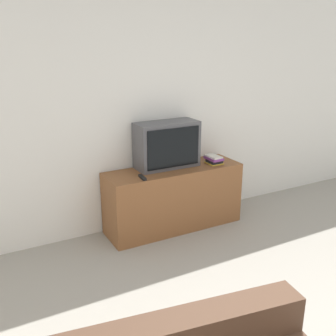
{
  "coord_description": "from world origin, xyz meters",
  "views": [
    {
      "loc": [
        -1.73,
        -0.78,
        2.01
      ],
      "look_at": [
        -0.06,
        2.31,
        0.87
      ],
      "focal_mm": 42.0,
      "sensor_mm": 36.0,
      "label": 1
    }
  ],
  "objects_px": {
    "book_stack": "(214,160)",
    "remote_on_stand": "(142,177)",
    "tv_stand": "(174,198)",
    "television": "(167,145)"
  },
  "relations": [
    {
      "from": "book_stack",
      "to": "remote_on_stand",
      "type": "distance_m",
      "value": 0.92
    },
    {
      "from": "tv_stand",
      "to": "book_stack",
      "type": "relative_size",
      "value": 7.28
    },
    {
      "from": "book_stack",
      "to": "remote_on_stand",
      "type": "height_order",
      "value": "book_stack"
    },
    {
      "from": "television",
      "to": "book_stack",
      "type": "bearing_deg",
      "value": -16.39
    },
    {
      "from": "book_stack",
      "to": "tv_stand",
      "type": "bearing_deg",
      "value": 171.88
    },
    {
      "from": "television",
      "to": "book_stack",
      "type": "height_order",
      "value": "television"
    },
    {
      "from": "tv_stand",
      "to": "remote_on_stand",
      "type": "relative_size",
      "value": 9.67
    },
    {
      "from": "remote_on_stand",
      "to": "television",
      "type": "bearing_deg",
      "value": 29.22
    },
    {
      "from": "tv_stand",
      "to": "book_stack",
      "type": "xyz_separation_m",
      "value": [
        0.48,
        -0.07,
        0.39
      ]
    },
    {
      "from": "television",
      "to": "book_stack",
      "type": "xyz_separation_m",
      "value": [
        0.52,
        -0.15,
        -0.2
      ]
    }
  ]
}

